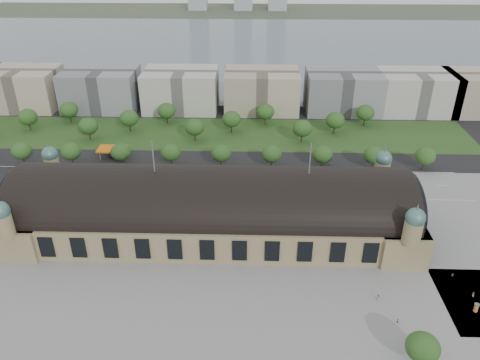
{
  "coord_description": "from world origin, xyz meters",
  "views": [
    {
      "loc": [
        14.86,
        -146.43,
        104.18
      ],
      "look_at": [
        10.09,
        15.38,
        14.0
      ],
      "focal_mm": 35.0,
      "sensor_mm": 36.0,
      "label": 1
    }
  ],
  "objects_px": {
    "parked_car_1": "(75,194)",
    "bus_east": "(310,191)",
    "parked_car_5": "(126,199)",
    "pedestrian_5": "(473,294)",
    "parked_car_2": "(83,194)",
    "parked_car_4": "(88,194)",
    "pedestrian_4": "(411,338)",
    "traffic_car_5": "(329,182)",
    "bus_mid": "(241,192)",
    "traffic_car_3": "(178,175)",
    "traffic_car_4": "(241,188)",
    "pedestrian_0": "(378,298)",
    "pedestrian_2": "(453,275)",
    "parked_car_6": "(141,199)",
    "traffic_car_2": "(78,182)",
    "parked_car_3": "(68,194)",
    "petrol_station": "(116,149)",
    "bus_west": "(189,186)",
    "pedestrian_1": "(398,321)",
    "advertising_column": "(476,308)",
    "traffic_car_6": "(392,184)",
    "parked_car_0": "(40,193)"
  },
  "relations": [
    {
      "from": "petrol_station",
      "to": "parked_car_3",
      "type": "height_order",
      "value": "petrol_station"
    },
    {
      "from": "traffic_car_4",
      "to": "pedestrian_5",
      "type": "bearing_deg",
      "value": 47.4
    },
    {
      "from": "traffic_car_4",
      "to": "traffic_car_6",
      "type": "bearing_deg",
      "value": 92.93
    },
    {
      "from": "traffic_car_2",
      "to": "petrol_station",
      "type": "bearing_deg",
      "value": 167.72
    },
    {
      "from": "traffic_car_4",
      "to": "bus_west",
      "type": "distance_m",
      "value": 23.01
    },
    {
      "from": "parked_car_6",
      "to": "bus_east",
      "type": "xyz_separation_m",
      "value": [
        72.0,
        7.94,
        0.8
      ]
    },
    {
      "from": "parked_car_5",
      "to": "pedestrian_5",
      "type": "height_order",
      "value": "pedestrian_5"
    },
    {
      "from": "traffic_car_3",
      "to": "traffic_car_5",
      "type": "bearing_deg",
      "value": -99.12
    },
    {
      "from": "traffic_car_2",
      "to": "traffic_car_5",
      "type": "xyz_separation_m",
      "value": [
        113.51,
        3.08,
        -0.01
      ]
    },
    {
      "from": "traffic_car_2",
      "to": "bus_mid",
      "type": "relative_size",
      "value": 0.51
    },
    {
      "from": "parked_car_2",
      "to": "pedestrian_2",
      "type": "relative_size",
      "value": 2.64
    },
    {
      "from": "parked_car_4",
      "to": "pedestrian_4",
      "type": "bearing_deg",
      "value": 18.81
    },
    {
      "from": "traffic_car_5",
      "to": "bus_mid",
      "type": "distance_m",
      "value": 40.88
    },
    {
      "from": "parked_car_1",
      "to": "bus_east",
      "type": "relative_size",
      "value": 0.41
    },
    {
      "from": "parked_car_5",
      "to": "pedestrian_2",
      "type": "height_order",
      "value": "pedestrian_2"
    },
    {
      "from": "traffic_car_6",
      "to": "pedestrian_4",
      "type": "relative_size",
      "value": 2.6
    },
    {
      "from": "bus_east",
      "to": "pedestrian_1",
      "type": "relative_size",
      "value": 7.09
    },
    {
      "from": "parked_car_3",
      "to": "pedestrian_0",
      "type": "xyz_separation_m",
      "value": [
        119.59,
        -60.51,
        0.31
      ]
    },
    {
      "from": "pedestrian_0",
      "to": "pedestrian_2",
      "type": "relative_size",
      "value": 1.09
    },
    {
      "from": "parked_car_6",
      "to": "petrol_station",
      "type": "bearing_deg",
      "value": -175.94
    },
    {
      "from": "parked_car_4",
      "to": "advertising_column",
      "type": "relative_size",
      "value": 1.39
    },
    {
      "from": "parked_car_0",
      "to": "traffic_car_4",
      "type": "bearing_deg",
      "value": 59.67
    },
    {
      "from": "traffic_car_4",
      "to": "parked_car_1",
      "type": "distance_m",
      "value": 72.22
    },
    {
      "from": "parked_car_2",
      "to": "pedestrian_4",
      "type": "height_order",
      "value": "pedestrian_4"
    },
    {
      "from": "bus_west",
      "to": "traffic_car_3",
      "type": "bearing_deg",
      "value": 29.87
    },
    {
      "from": "parked_car_1",
      "to": "pedestrian_2",
      "type": "distance_m",
      "value": 151.85
    },
    {
      "from": "parked_car_4",
      "to": "parked_car_6",
      "type": "relative_size",
      "value": 0.72
    },
    {
      "from": "parked_car_1",
      "to": "pedestrian_2",
      "type": "height_order",
      "value": "pedestrian_2"
    },
    {
      "from": "pedestrian_2",
      "to": "traffic_car_4",
      "type": "bearing_deg",
      "value": 24.7
    },
    {
      "from": "traffic_car_3",
      "to": "parked_car_4",
      "type": "xyz_separation_m",
      "value": [
        -36.65,
        -17.69,
        -0.14
      ]
    },
    {
      "from": "traffic_car_2",
      "to": "parked_car_6",
      "type": "xyz_separation_m",
      "value": [
        31.9,
        -14.24,
        0.04
      ]
    },
    {
      "from": "traffic_car_2",
      "to": "bus_east",
      "type": "relative_size",
      "value": 0.48
    },
    {
      "from": "parked_car_2",
      "to": "parked_car_5",
      "type": "distance_m",
      "value": 19.95
    },
    {
      "from": "parked_car_6",
      "to": "bus_east",
      "type": "height_order",
      "value": "bus_east"
    },
    {
      "from": "parked_car_1",
      "to": "parked_car_6",
      "type": "distance_m",
      "value": 29.93
    },
    {
      "from": "traffic_car_4",
      "to": "parked_car_3",
      "type": "relative_size",
      "value": 0.97
    },
    {
      "from": "bus_west",
      "to": "pedestrian_2",
      "type": "xyz_separation_m",
      "value": [
        94.83,
        -56.0,
        -0.68
      ]
    },
    {
      "from": "parked_car_5",
      "to": "pedestrian_5",
      "type": "bearing_deg",
      "value": 37.45
    },
    {
      "from": "traffic_car_4",
      "to": "parked_car_5",
      "type": "distance_m",
      "value": 49.87
    },
    {
      "from": "parked_car_4",
      "to": "bus_mid",
      "type": "xyz_separation_m",
      "value": [
        66.23,
        2.0,
        0.84
      ]
    },
    {
      "from": "bus_east",
      "to": "pedestrian_2",
      "type": "bearing_deg",
      "value": -145.01
    },
    {
      "from": "parked_car_3",
      "to": "pedestrian_2",
      "type": "bearing_deg",
      "value": 36.27
    },
    {
      "from": "parked_car_1",
      "to": "bus_mid",
      "type": "bearing_deg",
      "value": 60.26
    },
    {
      "from": "traffic_car_5",
      "to": "bus_west",
      "type": "distance_m",
      "value": 62.69
    },
    {
      "from": "parked_car_3",
      "to": "petrol_station",
      "type": "bearing_deg",
      "value": 129.63
    },
    {
      "from": "traffic_car_5",
      "to": "pedestrian_0",
      "type": "distance_m",
      "value": 74.02
    },
    {
      "from": "parked_car_4",
      "to": "parked_car_6",
      "type": "xyz_separation_m",
      "value": [
        23.89,
        -4.0,
        0.15
      ]
    },
    {
      "from": "parked_car_1",
      "to": "pedestrian_0",
      "type": "bearing_deg",
      "value": 31.22
    },
    {
      "from": "parked_car_5",
      "to": "bus_mid",
      "type": "relative_size",
      "value": 0.49
    },
    {
      "from": "traffic_car_3",
      "to": "traffic_car_4",
      "type": "distance_m",
      "value": 31.42
    }
  ]
}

